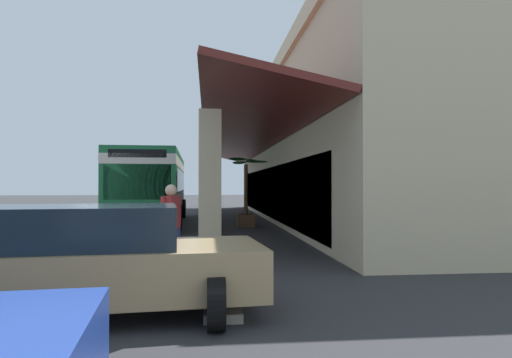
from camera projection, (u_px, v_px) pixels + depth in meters
ground at (268, 220)px, 22.53m from camera, size 120.00×120.00×0.00m
curb_strip at (212, 219)px, 22.43m from camera, size 33.66×0.50×0.12m
plaza_building at (400, 150)px, 23.49m from camera, size 28.35×17.18×7.14m
transit_bus at (153, 183)px, 20.95m from camera, size 11.27×3.02×3.34m
parked_sedan_tan at (92, 260)px, 6.05m from camera, size 2.71×4.55×1.47m
pedestrian at (171, 222)px, 9.16m from camera, size 0.64×0.37×1.76m
potted_palm at (246, 206)px, 18.99m from camera, size 1.82×1.70×2.91m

